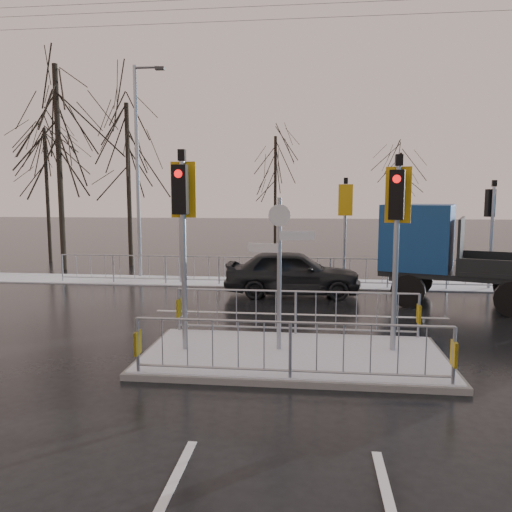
# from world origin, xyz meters

# --- Properties ---
(ground) EXTENTS (120.00, 120.00, 0.00)m
(ground) POSITION_xyz_m (0.00, 0.00, 0.00)
(ground) COLOR black
(ground) RESTS_ON ground
(snow_verge) EXTENTS (30.00, 2.00, 0.04)m
(snow_verge) POSITION_xyz_m (0.00, 8.60, 0.02)
(snow_verge) COLOR white
(snow_verge) RESTS_ON ground
(lane_markings) EXTENTS (8.00, 11.38, 0.01)m
(lane_markings) POSITION_xyz_m (0.00, -0.33, 0.00)
(lane_markings) COLOR silver
(lane_markings) RESTS_ON ground
(traffic_island) EXTENTS (6.00, 3.04, 4.15)m
(traffic_island) POSITION_xyz_m (-0.01, 0.01, 0.39)
(traffic_island) COLOR #605F5B
(traffic_island) RESTS_ON ground
(far_kerb_fixtures) EXTENTS (18.00, 0.65, 3.83)m
(far_kerb_fixtures) POSITION_xyz_m (0.29, 8.09, 1.02)
(far_kerb_fixtures) COLOR #91979F
(far_kerb_fixtures) RESTS_ON ground
(car_far_lane) EXTENTS (4.46, 1.94, 1.50)m
(car_far_lane) POSITION_xyz_m (-0.27, 6.47, 0.75)
(car_far_lane) COLOR black
(car_far_lane) RESTS_ON ground
(flatbed_truck) EXTENTS (6.84, 4.27, 2.98)m
(flatbed_truck) POSITION_xyz_m (4.44, 5.72, 1.59)
(flatbed_truck) COLOR black
(flatbed_truck) RESTS_ON ground
(tree_near_a) EXTENTS (4.75, 4.75, 8.97)m
(tree_near_a) POSITION_xyz_m (-10.50, 11.00, 6.11)
(tree_near_a) COLOR black
(tree_near_a) RESTS_ON ground
(tree_near_b) EXTENTS (4.00, 4.00, 7.55)m
(tree_near_b) POSITION_xyz_m (-8.00, 12.50, 5.15)
(tree_near_b) COLOR black
(tree_near_b) RESTS_ON ground
(tree_near_c) EXTENTS (3.50, 3.50, 6.61)m
(tree_near_c) POSITION_xyz_m (-12.50, 13.50, 4.50)
(tree_near_c) COLOR black
(tree_near_c) RESTS_ON ground
(tree_far_a) EXTENTS (3.75, 3.75, 7.08)m
(tree_far_a) POSITION_xyz_m (-2.00, 22.00, 4.82)
(tree_far_a) COLOR black
(tree_far_a) RESTS_ON ground
(tree_far_b) EXTENTS (3.25, 3.25, 6.14)m
(tree_far_b) POSITION_xyz_m (6.00, 24.00, 4.18)
(tree_far_b) COLOR black
(tree_far_b) RESTS_ON ground
(street_lamp_left) EXTENTS (1.25, 0.18, 8.20)m
(street_lamp_left) POSITION_xyz_m (-6.43, 9.50, 4.49)
(street_lamp_left) COLOR #91979F
(street_lamp_left) RESTS_ON ground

